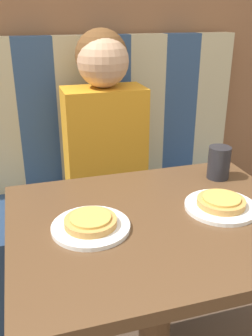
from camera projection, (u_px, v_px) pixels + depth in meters
The scene contains 9 objects.
booth_seat at pixel (107, 240), 1.80m from camera, with size 1.37×0.51×0.45m.
booth_backrest at pixel (94, 113), 1.76m from camera, with size 1.37×0.07×0.69m.
dining_table at pixel (157, 252), 1.08m from camera, with size 0.82×0.65×0.72m.
person at pixel (104, 116), 1.56m from camera, with size 0.34×0.23×0.73m.
plate_left at pixel (91, 226), 0.99m from camera, with size 0.21×0.21×0.01m.
plate_right at pixel (220, 206), 1.09m from camera, with size 0.21×0.21×0.01m.
pizza_left at pixel (90, 220), 0.98m from camera, with size 0.14×0.14×0.02m.
pizza_right at pixel (221, 201), 1.08m from camera, with size 0.14×0.14×0.02m.
drinking_cup at pixel (219, 163), 1.26m from camera, with size 0.08×0.08×0.11m.
Camera 1 is at (-0.34, -0.84, 1.25)m, focal length 40.00 mm.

